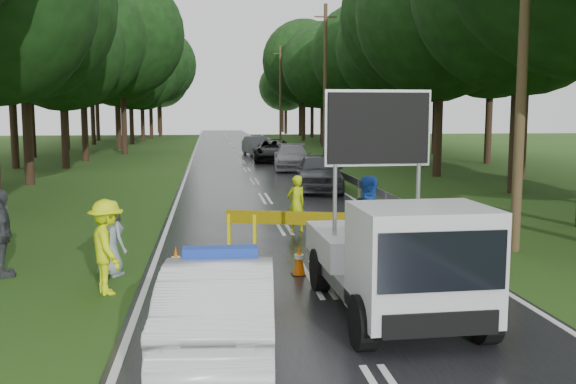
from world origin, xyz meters
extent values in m
plane|color=#264714|center=(0.00, 0.00, 0.00)|extent=(160.00, 160.00, 0.00)
cube|color=black|center=(0.00, 30.00, 0.01)|extent=(7.00, 140.00, 0.02)
cylinder|color=gray|center=(3.70, 0.00, 0.35)|extent=(0.12, 0.12, 0.70)
cube|color=gray|center=(3.70, 30.00, 0.55)|extent=(0.05, 60.00, 0.30)
cylinder|color=#4C3D23|center=(5.20, 2.00, 5.00)|extent=(0.24, 0.24, 10.00)
cylinder|color=#4C3D23|center=(5.20, 28.00, 5.00)|extent=(0.24, 0.24, 10.00)
cube|color=#4C3D23|center=(5.20, 28.00, 9.20)|extent=(1.40, 0.08, 0.08)
cylinder|color=#4C3D23|center=(5.20, 54.00, 5.00)|extent=(0.24, 0.24, 10.00)
cube|color=#4C3D23|center=(5.20, 54.00, 9.20)|extent=(1.40, 0.08, 0.08)
imported|color=silver|center=(-1.97, -3.76, 0.68)|extent=(1.77, 4.25, 1.37)
cube|color=#1938A5|center=(-1.97, -3.76, 1.44)|extent=(1.04, 0.36, 0.14)
cube|color=gray|center=(0.88, -1.95, 0.53)|extent=(2.04, 4.09, 0.24)
cube|color=silver|center=(0.85, -0.99, 0.91)|extent=(2.08, 2.36, 0.53)
cube|color=silver|center=(0.93, -3.68, 1.20)|extent=(1.96, 1.59, 1.63)
cube|color=black|center=(0.96, -4.46, 1.39)|extent=(1.78, 0.09, 0.82)
cube|color=black|center=(0.87, -1.37, 3.07)|extent=(1.83, 0.17, 1.25)
cylinder|color=black|center=(0.03, -3.90, 0.40)|extent=(0.29, 0.81, 0.81)
cylinder|color=black|center=(1.85, -3.84, 0.40)|extent=(0.29, 0.81, 0.81)
cylinder|color=black|center=(-0.06, -0.83, 0.40)|extent=(0.29, 0.81, 0.81)
cylinder|color=black|center=(1.76, -0.77, 0.40)|extent=(0.29, 0.81, 0.81)
cube|color=#D9D20B|center=(-1.70, 1.39, 0.57)|extent=(0.08, 0.08, 1.15)
cube|color=#D9D20B|center=(-1.15, 1.23, 0.57)|extent=(0.08, 0.08, 1.15)
cube|color=#D9D20B|center=(0.51, 0.77, 0.57)|extent=(0.08, 0.08, 1.15)
cube|color=#D9D20B|center=(1.06, 0.61, 0.57)|extent=(0.08, 0.08, 1.15)
cube|color=#F2CC00|center=(-0.32, 1.00, 1.09)|extent=(2.89, 0.87, 0.29)
imported|color=#B6D10B|center=(0.27, 5.00, 0.80)|extent=(0.69, 0.60, 1.60)
imported|color=#1A47AB|center=(1.31, 0.75, 1.00)|extent=(1.11, 0.94, 2.01)
imported|color=#E0FF0D|center=(-4.00, -0.54, 0.88)|extent=(1.05, 1.31, 1.77)
imported|color=#393C40|center=(-6.31, 0.97, 0.90)|extent=(0.82, 1.15, 1.81)
imported|color=#8899A3|center=(-4.14, 0.79, 0.78)|extent=(0.90, 0.89, 1.57)
imported|color=#44474C|center=(2.49, 14.20, 0.80)|extent=(2.46, 4.91, 1.60)
imported|color=#93959A|center=(2.60, 24.11, 0.73)|extent=(2.50, 5.21, 1.46)
imported|color=black|center=(2.16, 30.11, 0.74)|extent=(3.15, 5.62, 1.48)
imported|color=#45484E|center=(1.43, 36.11, 0.73)|extent=(2.13, 4.58, 1.45)
cube|color=black|center=(-2.66, -1.57, 0.01)|extent=(0.32, 0.32, 0.03)
cone|color=#E65B07|center=(-2.66, -1.57, 0.35)|extent=(0.26, 0.26, 0.66)
cube|color=black|center=(-0.30, 0.32, 0.01)|extent=(0.32, 0.32, 0.03)
cone|color=#E65B07|center=(-0.30, 0.32, 0.35)|extent=(0.26, 0.26, 0.65)
cube|color=black|center=(0.64, 2.50, 0.02)|extent=(0.38, 0.38, 0.03)
cone|color=#E65B07|center=(0.64, 2.50, 0.41)|extent=(0.31, 0.31, 0.78)
cube|color=black|center=(-2.81, 0.50, 0.01)|extent=(0.30, 0.30, 0.03)
cone|color=#E65B07|center=(-2.81, 0.50, 0.33)|extent=(0.25, 0.25, 0.63)
cube|color=black|center=(3.29, 4.50, 0.02)|extent=(0.39, 0.39, 0.03)
cone|color=#E65B07|center=(3.29, 4.50, 0.42)|extent=(0.32, 0.32, 0.79)
camera|label=1|loc=(-2.08, -12.45, 3.37)|focal=40.00mm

